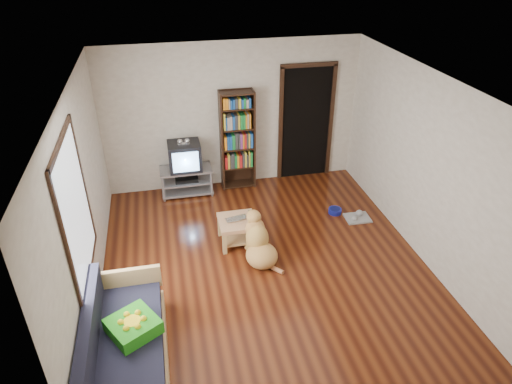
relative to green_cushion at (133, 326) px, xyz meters
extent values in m
plane|color=#5A260F|center=(1.75, 1.31, -0.50)|extent=(5.00, 5.00, 0.00)
plane|color=white|center=(1.75, 1.31, 2.10)|extent=(5.00, 5.00, 0.00)
plane|color=beige|center=(1.75, 3.81, 0.80)|extent=(4.50, 0.00, 4.50)
plane|color=beige|center=(1.75, -1.19, 0.80)|extent=(4.50, 0.00, 4.50)
plane|color=beige|center=(-0.50, 1.31, 0.80)|extent=(0.00, 5.00, 5.00)
plane|color=beige|center=(4.00, 1.31, 0.80)|extent=(0.00, 5.00, 5.00)
cube|color=green|center=(0.00, 0.00, 0.00)|extent=(0.65, 0.65, 0.16)
imported|color=silver|center=(1.47, 1.88, -0.09)|extent=(0.36, 0.27, 0.03)
cylinder|color=navy|center=(3.21, 2.36, -0.46)|extent=(0.22, 0.22, 0.08)
cube|color=gray|center=(3.51, 2.11, -0.48)|extent=(0.41, 0.33, 0.03)
cube|color=white|center=(-0.48, 0.81, 1.00)|extent=(0.02, 1.30, 1.60)
cube|color=black|center=(-0.48, 0.81, 1.82)|extent=(0.03, 1.42, 0.06)
cube|color=black|center=(-0.48, 0.81, 0.18)|extent=(0.03, 1.42, 0.06)
cube|color=black|center=(-0.48, 0.11, 1.00)|extent=(0.03, 0.06, 1.70)
cube|color=black|center=(-0.48, 1.51, 1.00)|extent=(0.03, 0.06, 1.70)
cube|color=black|center=(3.10, 3.80, 0.55)|extent=(0.90, 0.02, 2.10)
cube|color=black|center=(2.62, 3.78, 0.55)|extent=(0.07, 0.05, 2.14)
cube|color=black|center=(3.58, 3.78, 0.55)|extent=(0.07, 0.05, 2.14)
cube|color=black|center=(3.10, 3.78, 1.63)|extent=(1.03, 0.05, 0.07)
cube|color=#99999E|center=(0.85, 3.56, -0.02)|extent=(0.90, 0.45, 0.04)
cube|color=#99999E|center=(0.85, 3.56, -0.25)|extent=(0.86, 0.42, 0.03)
cube|color=#99999E|center=(0.85, 3.56, -0.44)|extent=(0.90, 0.45, 0.04)
cylinder|color=#99999E|center=(0.43, 3.36, -0.25)|extent=(0.04, 0.04, 0.50)
cylinder|color=#99999E|center=(1.27, 3.36, -0.25)|extent=(0.04, 0.04, 0.50)
cylinder|color=#99999E|center=(0.43, 3.76, -0.25)|extent=(0.04, 0.04, 0.50)
cylinder|color=#99999E|center=(1.27, 3.76, -0.25)|extent=(0.04, 0.04, 0.50)
cube|color=black|center=(0.85, 3.56, -0.20)|extent=(0.40, 0.30, 0.07)
cube|color=black|center=(0.85, 3.56, 0.24)|extent=(0.55, 0.48, 0.48)
cube|color=black|center=(0.85, 3.76, 0.24)|extent=(0.40, 0.14, 0.36)
cube|color=#8CBFF2|center=(0.85, 3.32, 0.24)|extent=(0.44, 0.02, 0.36)
cube|color=silver|center=(0.85, 3.51, 0.49)|extent=(0.20, 0.07, 0.02)
sphere|color=silver|center=(0.79, 3.51, 0.54)|extent=(0.09, 0.09, 0.09)
sphere|color=silver|center=(0.91, 3.51, 0.54)|extent=(0.09, 0.09, 0.09)
cube|color=black|center=(1.52, 3.65, 0.40)|extent=(0.03, 0.30, 1.80)
cube|color=black|center=(2.08, 3.65, 0.40)|extent=(0.03, 0.30, 1.80)
cube|color=black|center=(1.80, 3.79, 0.40)|extent=(0.60, 0.02, 1.80)
cube|color=black|center=(1.80, 3.65, -0.47)|extent=(0.56, 0.28, 0.02)
cube|color=black|center=(1.80, 3.65, -0.10)|extent=(0.56, 0.28, 0.03)
cube|color=black|center=(1.80, 3.65, 0.27)|extent=(0.56, 0.28, 0.02)
cube|color=black|center=(1.80, 3.65, 0.64)|extent=(0.56, 0.28, 0.02)
cube|color=black|center=(1.80, 3.65, 1.01)|extent=(0.56, 0.28, 0.02)
cube|color=black|center=(1.80, 3.65, 1.27)|extent=(0.56, 0.28, 0.02)
cube|color=tan|center=(-0.08, -0.09, -0.39)|extent=(0.80, 1.80, 0.22)
cube|color=#1E1E2D|center=(-0.08, -0.09, -0.17)|extent=(0.74, 1.74, 0.18)
cube|color=#1E1E2D|center=(-0.42, -0.09, 0.10)|extent=(0.12, 1.74, 0.40)
cube|color=tan|center=(-0.08, 0.77, 0.00)|extent=(0.80, 0.06, 0.30)
cube|color=tan|center=(1.47, 1.91, -0.13)|extent=(0.55, 0.55, 0.06)
cube|color=tan|center=(1.47, 1.91, -0.40)|extent=(0.45, 0.45, 0.03)
cube|color=tan|center=(1.23, 1.67, -0.33)|extent=(0.06, 0.06, 0.34)
cube|color=tan|center=(1.70, 1.67, -0.33)|extent=(0.06, 0.06, 0.34)
cube|color=tan|center=(1.23, 2.14, -0.33)|extent=(0.06, 0.06, 0.34)
cube|color=tan|center=(1.70, 2.14, -0.33)|extent=(0.06, 0.06, 0.34)
ellipsoid|color=tan|center=(1.71, 1.33, -0.36)|extent=(0.52, 0.55, 0.33)
ellipsoid|color=tan|center=(1.68, 1.50, -0.18)|extent=(0.37, 0.40, 0.44)
ellipsoid|color=tan|center=(1.67, 1.59, -0.07)|extent=(0.32, 0.30, 0.31)
ellipsoid|color=tan|center=(1.66, 1.65, 0.10)|extent=(0.24, 0.25, 0.19)
ellipsoid|color=tan|center=(1.65, 1.75, 0.08)|extent=(0.11, 0.18, 0.08)
sphere|color=black|center=(1.63, 1.83, 0.08)|extent=(0.04, 0.04, 0.04)
ellipsoid|color=#B67D46|center=(1.59, 1.60, 0.09)|extent=(0.06, 0.07, 0.13)
ellipsoid|color=#B37145|center=(1.74, 1.62, 0.09)|extent=(0.06, 0.07, 0.13)
cylinder|color=tan|center=(1.59, 1.67, -0.32)|extent=(0.09, 0.12, 0.36)
cylinder|color=tan|center=(1.73, 1.69, -0.32)|extent=(0.09, 0.12, 0.36)
sphere|color=#BE8049|center=(1.58, 1.72, -0.48)|extent=(0.09, 0.09, 0.09)
sphere|color=tan|center=(1.72, 1.74, -0.48)|extent=(0.09, 0.09, 0.09)
cylinder|color=#BF7A49|center=(1.85, 1.15, -0.47)|extent=(0.25, 0.28, 0.07)
camera|label=1|loc=(0.53, -3.67, 3.66)|focal=32.00mm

